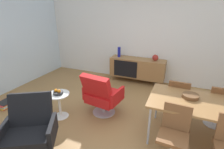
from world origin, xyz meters
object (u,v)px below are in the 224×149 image
at_px(side_table_round, 59,102).
at_px(dining_chair_back_left, 178,97).
at_px(sideboard, 137,68).
at_px(armchair_black_shell, 30,129).
at_px(vase_cobalt, 155,58).
at_px(lounge_chair_red, 102,94).
at_px(magazine_stack, 6,104).
at_px(vase_sculptural_dark, 119,52).
at_px(dining_chair_front_left, 174,133).
at_px(wooden_bowl_on_table, 190,96).
at_px(fruit_bowl, 58,92).
at_px(dining_chair_back_right, 219,104).
at_px(dining_table, 202,105).

bearing_deg(side_table_round, dining_chair_back_left, 21.37).
distance_m(sideboard, armchair_black_shell, 3.39).
bearing_deg(vase_cobalt, lounge_chair_red, -110.41).
xyz_separation_m(armchair_black_shell, magazine_stack, (-1.67, 0.80, -0.41)).
bearing_deg(side_table_round, vase_cobalt, 57.85).
distance_m(sideboard, side_table_round, 2.55).
height_order(vase_sculptural_dark, lounge_chair_red, vase_sculptural_dark).
bearing_deg(lounge_chair_red, dining_chair_back_left, 17.36).
bearing_deg(sideboard, dining_chair_front_left, -64.96).
relative_size(vase_cobalt, wooden_bowl_on_table, 0.66).
xyz_separation_m(dining_chair_back_left, lounge_chair_red, (-1.44, -0.45, -0.00)).
bearing_deg(dining_chair_back_left, vase_sculptural_dark, 140.19).
height_order(wooden_bowl_on_table, dining_chair_front_left, dining_chair_front_left).
bearing_deg(vase_sculptural_dark, vase_cobalt, 0.00).
relative_size(lounge_chair_red, fruit_bowl, 4.73).
relative_size(vase_cobalt, vase_sculptural_dark, 0.59).
distance_m(vase_cobalt, wooden_bowl_on_table, 2.16).
bearing_deg(fruit_bowl, magazine_stack, -173.64).
distance_m(dining_chair_back_left, dining_chair_front_left, 1.12).
bearing_deg(dining_chair_back_right, side_table_round, -163.47).
bearing_deg(wooden_bowl_on_table, lounge_chair_red, 179.26).
distance_m(dining_table, dining_chair_back_left, 0.70).
bearing_deg(vase_cobalt, dining_chair_front_left, -74.53).
bearing_deg(fruit_bowl, dining_chair_front_left, -6.59).
xyz_separation_m(armchair_black_shell, side_table_round, (-0.26, 0.96, -0.15)).
height_order(wooden_bowl_on_table, dining_chair_back_right, dining_chair_back_right).
height_order(armchair_black_shell, fruit_bowl, armchair_black_shell).
xyz_separation_m(vase_sculptural_dark, dining_chair_back_left, (1.79, -1.50, -0.40)).
relative_size(wooden_bowl_on_table, lounge_chair_red, 0.27).
height_order(dining_chair_back_right, magazine_stack, dining_chair_back_right).
relative_size(dining_chair_back_right, lounge_chair_red, 0.90).
bearing_deg(vase_cobalt, wooden_bowl_on_table, -65.52).
xyz_separation_m(lounge_chair_red, side_table_round, (-0.76, -0.41, -0.15)).
xyz_separation_m(vase_cobalt, armchair_black_shell, (-1.22, -3.32, -0.34)).
height_order(vase_cobalt, fruit_bowl, vase_cobalt).
bearing_deg(dining_chair_back_left, fruit_bowl, -158.57).
relative_size(wooden_bowl_on_table, armchair_black_shell, 0.27).
xyz_separation_m(sideboard, dining_table, (1.57, -2.05, 0.26)).
height_order(dining_table, fruit_bowl, dining_table).
bearing_deg(dining_table, side_table_round, -173.26).
distance_m(lounge_chair_red, magazine_stack, 2.28).
distance_m(wooden_bowl_on_table, lounge_chair_red, 1.65).
height_order(dining_chair_back_left, fruit_bowl, dining_chair_back_left).
relative_size(dining_table, armchair_black_shell, 1.69).
distance_m(wooden_bowl_on_table, dining_chair_front_left, 0.73).
distance_m(dining_table, side_table_round, 2.60).
height_order(dining_chair_back_left, magazine_stack, dining_chair_back_left).
distance_m(vase_sculptural_dark, dining_table, 2.98).
xyz_separation_m(vase_cobalt, fruit_bowl, (-1.48, -2.36, -0.25)).
bearing_deg(dining_table, dining_chair_back_right, 58.05).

